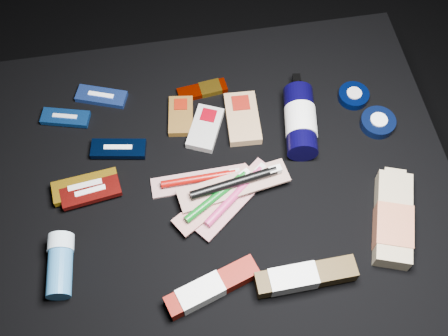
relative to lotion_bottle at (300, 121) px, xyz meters
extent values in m
plane|color=black|center=(-0.19, -0.09, -0.43)|extent=(3.00, 3.00, 0.00)
cube|color=black|center=(-0.19, -0.09, -0.23)|extent=(0.98, 0.78, 0.40)
cube|color=#284BB3|center=(-0.42, 0.15, -0.03)|extent=(0.12, 0.08, 0.01)
cube|color=white|center=(-0.42, 0.15, -0.03)|extent=(0.06, 0.03, 0.01)
cube|color=#134498|center=(-0.50, 0.11, -0.02)|extent=(0.11, 0.07, 0.01)
cube|color=beige|center=(-0.50, 0.11, -0.02)|extent=(0.05, 0.02, 0.01)
cube|color=black|center=(-0.39, 0.01, -0.02)|extent=(0.12, 0.06, 0.01)
cube|color=silver|center=(-0.39, 0.01, -0.02)|extent=(0.06, 0.02, 0.02)
cube|color=#C58F15|center=(-0.46, -0.07, -0.02)|extent=(0.14, 0.06, 0.02)
cube|color=beige|center=(-0.46, -0.07, -0.02)|extent=(0.07, 0.02, 0.02)
cube|color=maroon|center=(-0.45, -0.09, -0.02)|extent=(0.13, 0.06, 0.01)
cube|color=silver|center=(-0.45, -0.09, -0.02)|extent=(0.06, 0.02, 0.02)
cube|color=brown|center=(-0.25, 0.07, -0.03)|extent=(0.07, 0.10, 0.02)
cube|color=maroon|center=(-0.25, 0.10, -0.02)|extent=(0.03, 0.03, 0.02)
cube|color=#AEADA7|center=(-0.20, 0.03, -0.02)|extent=(0.10, 0.12, 0.02)
cube|color=#6F000B|center=(-0.19, 0.06, -0.02)|extent=(0.04, 0.04, 0.02)
cube|color=#AA8257|center=(-0.12, 0.04, -0.02)|extent=(0.08, 0.13, 0.02)
cube|color=maroon|center=(-0.12, 0.08, -0.02)|extent=(0.04, 0.04, 0.02)
cube|color=#780F00|center=(-0.19, 0.13, -0.03)|extent=(0.12, 0.05, 0.01)
cube|color=#A57518|center=(-0.17, 0.14, -0.03)|extent=(0.05, 0.04, 0.01)
cylinder|color=black|center=(0.00, 0.00, 0.00)|extent=(0.09, 0.17, 0.07)
cylinder|color=white|center=(0.00, -0.01, 0.00)|extent=(0.08, 0.08, 0.07)
cylinder|color=black|center=(0.01, 0.09, 0.00)|extent=(0.03, 0.02, 0.02)
cube|color=black|center=(0.02, 0.11, -0.01)|extent=(0.02, 0.03, 0.01)
cylinder|color=black|center=(0.14, 0.06, -0.02)|extent=(0.07, 0.07, 0.02)
cylinder|color=#B8B7B4|center=(0.14, 0.06, -0.02)|extent=(0.03, 0.03, 0.02)
cylinder|color=black|center=(0.17, -0.02, -0.02)|extent=(0.08, 0.08, 0.02)
cylinder|color=white|center=(0.17, -0.02, -0.02)|extent=(0.04, 0.04, 0.02)
cube|color=tan|center=(0.13, -0.25, -0.01)|extent=(0.13, 0.20, 0.04)
cube|color=#B26444|center=(0.12, -0.27, -0.01)|extent=(0.10, 0.11, 0.04)
cube|color=tan|center=(0.16, -0.16, -0.01)|extent=(0.05, 0.03, 0.03)
cylinder|color=teal|center=(-0.52, -0.25, -0.01)|extent=(0.05, 0.09, 0.05)
cylinder|color=silver|center=(-0.52, -0.19, -0.01)|extent=(0.05, 0.04, 0.05)
cube|color=silver|center=(-0.23, -0.09, -0.03)|extent=(0.20, 0.05, 0.01)
cylinder|color=#7F0805|center=(-0.23, -0.09, -0.02)|extent=(0.16, 0.02, 0.02)
cube|color=#B8B8B3|center=(-0.16, -0.09, -0.02)|extent=(0.02, 0.01, 0.01)
cube|color=#BBB4AF|center=(-0.17, -0.15, -0.02)|extent=(0.19, 0.17, 0.01)
cylinder|color=#AD265E|center=(-0.17, -0.15, -0.01)|extent=(0.14, 0.12, 0.02)
cube|color=beige|center=(-0.11, -0.10, -0.01)|extent=(0.03, 0.03, 0.01)
cube|color=beige|center=(-0.21, -0.15, -0.02)|extent=(0.19, 0.14, 0.01)
cylinder|color=#045310|center=(-0.21, -0.15, 0.00)|extent=(0.14, 0.10, 0.02)
cube|color=white|center=(-0.14, -0.11, 0.00)|extent=(0.03, 0.02, 0.01)
cube|color=beige|center=(-0.17, -0.13, -0.01)|extent=(0.24, 0.09, 0.01)
cylinder|color=black|center=(-0.17, -0.13, 0.00)|extent=(0.18, 0.05, 0.02)
cube|color=silver|center=(-0.08, -0.11, 0.01)|extent=(0.03, 0.02, 0.01)
cube|color=#6E0C04|center=(-0.24, -0.32, -0.02)|extent=(0.19, 0.09, 0.03)
cube|color=silver|center=(-0.27, -0.33, -0.02)|extent=(0.09, 0.07, 0.04)
cube|color=#3A2A0F|center=(-0.07, -0.33, -0.01)|extent=(0.19, 0.05, 0.03)
cube|color=silver|center=(-0.09, -0.34, -0.01)|extent=(0.09, 0.05, 0.04)
camera|label=1|loc=(-0.27, -0.63, 1.01)|focal=45.00mm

